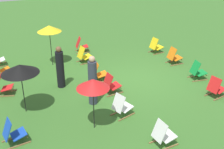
{
  "coord_description": "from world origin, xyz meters",
  "views": [
    {
      "loc": [
        -10.05,
        5.38,
        5.69
      ],
      "look_at": [
        0.0,
        1.2,
        0.5
      ],
      "focal_mm": 46.76,
      "sensor_mm": 36.0,
      "label": 1
    }
  ],
  "objects_px": {
    "deckchair_12": "(111,85)",
    "deckchair_6": "(81,45)",
    "deckchair_13": "(163,135)",
    "umbrella_2": "(49,29)",
    "deckchair_0": "(174,57)",
    "deckchair_14": "(98,73)",
    "deckchair_7": "(216,88)",
    "person_1": "(60,68)",
    "deckchair_11": "(13,133)",
    "deckchair_10": "(122,106)",
    "deckchair_1": "(156,46)",
    "deckchair_15": "(3,86)",
    "umbrella_0": "(20,69)",
    "deckchair_3": "(84,55)",
    "person_0": "(93,82)",
    "umbrella_1": "(93,84)",
    "deckchair_5": "(198,71)",
    "deckchair_2": "(1,69)"
  },
  "relations": [
    {
      "from": "deckchair_10",
      "to": "deckchair_13",
      "type": "height_order",
      "value": "same"
    },
    {
      "from": "deckchair_1",
      "to": "deckchair_7",
      "type": "height_order",
      "value": "same"
    },
    {
      "from": "deckchair_2",
      "to": "deckchair_14",
      "type": "bearing_deg",
      "value": -130.01
    },
    {
      "from": "deckchair_1",
      "to": "umbrella_0",
      "type": "distance_m",
      "value": 8.04
    },
    {
      "from": "deckchair_5",
      "to": "umbrella_2",
      "type": "relative_size",
      "value": 0.42
    },
    {
      "from": "deckchair_0",
      "to": "person_1",
      "type": "bearing_deg",
      "value": 91.02
    },
    {
      "from": "deckchair_6",
      "to": "deckchair_11",
      "type": "relative_size",
      "value": 1.0
    },
    {
      "from": "deckchair_12",
      "to": "deckchair_6",
      "type": "bearing_deg",
      "value": -10.44
    },
    {
      "from": "deckchair_7",
      "to": "deckchair_15",
      "type": "bearing_deg",
      "value": 54.51
    },
    {
      "from": "person_0",
      "to": "person_1",
      "type": "xyz_separation_m",
      "value": [
        1.77,
        0.78,
        -0.06
      ]
    },
    {
      "from": "deckchair_0",
      "to": "deckchair_12",
      "type": "height_order",
      "value": "same"
    },
    {
      "from": "deckchair_1",
      "to": "umbrella_2",
      "type": "bearing_deg",
      "value": 76.75
    },
    {
      "from": "deckchair_11",
      "to": "person_1",
      "type": "height_order",
      "value": "person_1"
    },
    {
      "from": "deckchair_6",
      "to": "umbrella_1",
      "type": "relative_size",
      "value": 0.47
    },
    {
      "from": "deckchair_12",
      "to": "deckchair_1",
      "type": "bearing_deg",
      "value": -58.17
    },
    {
      "from": "deckchair_7",
      "to": "person_1",
      "type": "relative_size",
      "value": 0.48
    },
    {
      "from": "deckchair_10",
      "to": "person_1",
      "type": "relative_size",
      "value": 0.49
    },
    {
      "from": "deckchair_5",
      "to": "deckchair_7",
      "type": "bearing_deg",
      "value": 175.5
    },
    {
      "from": "deckchair_0",
      "to": "deckchair_2",
      "type": "relative_size",
      "value": 0.99
    },
    {
      "from": "deckchair_0",
      "to": "deckchair_14",
      "type": "height_order",
      "value": "same"
    },
    {
      "from": "deckchair_0",
      "to": "deckchair_15",
      "type": "relative_size",
      "value": 0.96
    },
    {
      "from": "deckchair_5",
      "to": "umbrella_1",
      "type": "distance_m",
      "value": 5.75
    },
    {
      "from": "deckchair_11",
      "to": "deckchair_12",
      "type": "relative_size",
      "value": 1.0
    },
    {
      "from": "deckchair_1",
      "to": "deckchair_3",
      "type": "xyz_separation_m",
      "value": [
        0.2,
        3.95,
        0.0
      ]
    },
    {
      "from": "deckchair_12",
      "to": "deckchair_14",
      "type": "xyz_separation_m",
      "value": [
        1.24,
        0.08,
        0.0
      ]
    },
    {
      "from": "deckchair_11",
      "to": "umbrella_1",
      "type": "bearing_deg",
      "value": -103.74
    },
    {
      "from": "deckchair_7",
      "to": "umbrella_1",
      "type": "distance_m",
      "value": 5.2
    },
    {
      "from": "deckchair_11",
      "to": "umbrella_1",
      "type": "xyz_separation_m",
      "value": [
        -0.19,
        -2.5,
        1.25
      ]
    },
    {
      "from": "deckchair_10",
      "to": "umbrella_0",
      "type": "relative_size",
      "value": 0.48
    },
    {
      "from": "deckchair_14",
      "to": "deckchair_13",
      "type": "bearing_deg",
      "value": -172.14
    },
    {
      "from": "deckchair_0",
      "to": "deckchair_7",
      "type": "bearing_deg",
      "value": 172.89
    },
    {
      "from": "deckchair_3",
      "to": "umbrella_2",
      "type": "xyz_separation_m",
      "value": [
        0.32,
        1.51,
        1.45
      ]
    },
    {
      "from": "deckchair_1",
      "to": "deckchair_6",
      "type": "xyz_separation_m",
      "value": [
        1.66,
        3.64,
        0.0
      ]
    },
    {
      "from": "deckchair_12",
      "to": "umbrella_1",
      "type": "relative_size",
      "value": 0.47
    },
    {
      "from": "deckchair_11",
      "to": "deckchair_14",
      "type": "distance_m",
      "value": 4.87
    },
    {
      "from": "deckchair_1",
      "to": "deckchair_15",
      "type": "distance_m",
      "value": 8.03
    },
    {
      "from": "deckchair_14",
      "to": "umbrella_0",
      "type": "bearing_deg",
      "value": 116.72
    },
    {
      "from": "person_0",
      "to": "deckchair_3",
      "type": "bearing_deg",
      "value": 31.95
    },
    {
      "from": "deckchair_5",
      "to": "umbrella_0",
      "type": "height_order",
      "value": "umbrella_0"
    },
    {
      "from": "deckchair_10",
      "to": "umbrella_2",
      "type": "bearing_deg",
      "value": -4.02
    },
    {
      "from": "deckchair_13",
      "to": "umbrella_2",
      "type": "distance_m",
      "value": 7.62
    },
    {
      "from": "deckchair_13",
      "to": "deckchair_14",
      "type": "bearing_deg",
      "value": -1.65
    },
    {
      "from": "deckchair_3",
      "to": "deckchair_12",
      "type": "bearing_deg",
      "value": 171.49
    },
    {
      "from": "deckchair_6",
      "to": "deckchair_7",
      "type": "distance_m",
      "value": 7.47
    },
    {
      "from": "umbrella_2",
      "to": "deckchair_1",
      "type": "bearing_deg",
      "value": -95.46
    },
    {
      "from": "deckchair_14",
      "to": "deckchair_3",
      "type": "bearing_deg",
      "value": 3.75
    },
    {
      "from": "deckchair_0",
      "to": "umbrella_2",
      "type": "height_order",
      "value": "umbrella_2"
    },
    {
      "from": "deckchair_3",
      "to": "deckchair_11",
      "type": "distance_m",
      "value": 6.44
    },
    {
      "from": "deckchair_14",
      "to": "umbrella_2",
      "type": "distance_m",
      "value": 3.22
    },
    {
      "from": "deckchair_1",
      "to": "deckchair_15",
      "type": "height_order",
      "value": "same"
    }
  ]
}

